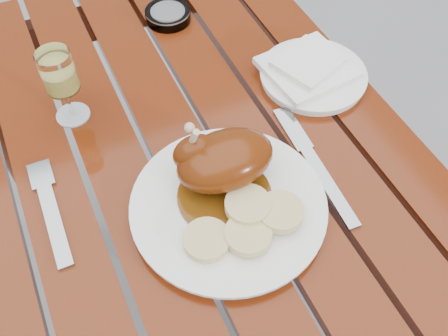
# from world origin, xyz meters

# --- Properties ---
(ground) EXTENTS (60.00, 60.00, 0.00)m
(ground) POSITION_xyz_m (0.00, 0.00, 0.00)
(ground) COLOR slate
(ground) RESTS_ON ground
(table) EXTENTS (0.80, 1.20, 0.75)m
(table) POSITION_xyz_m (0.00, 0.00, 0.38)
(table) COLOR #68250C
(table) RESTS_ON ground
(dinner_plate) EXTENTS (0.42, 0.42, 0.02)m
(dinner_plate) POSITION_xyz_m (0.02, -0.13, 0.76)
(dinner_plate) COLOR white
(dinner_plate) RESTS_ON table
(roast_duck) EXTENTS (0.18, 0.17, 0.12)m
(roast_duck) POSITION_xyz_m (0.03, -0.08, 0.81)
(roast_duck) COLOR #582F0A
(roast_duck) RESTS_ON dinner_plate
(bread_dumplings) EXTENTS (0.19, 0.11, 0.03)m
(bread_dumplings) POSITION_xyz_m (0.03, -0.18, 0.78)
(bread_dumplings) COLOR #DFCC87
(bread_dumplings) RESTS_ON dinner_plate
(wine_glass) EXTENTS (0.07, 0.07, 0.15)m
(wine_glass) POSITION_xyz_m (-0.16, 0.18, 0.82)
(wine_glass) COLOR #EEE76C
(wine_glass) RESTS_ON table
(side_plate) EXTENTS (0.27, 0.27, 0.02)m
(side_plate) POSITION_xyz_m (0.30, 0.08, 0.76)
(side_plate) COLOR white
(side_plate) RESTS_ON table
(napkin) EXTENTS (0.18, 0.17, 0.01)m
(napkin) POSITION_xyz_m (0.29, 0.09, 0.77)
(napkin) COLOR white
(napkin) RESTS_ON side_plate
(ashtray) EXTENTS (0.12, 0.12, 0.02)m
(ashtray) POSITION_xyz_m (0.11, 0.38, 0.76)
(ashtray) COLOR #B2B7BC
(ashtray) RESTS_ON table
(fork) EXTENTS (0.03, 0.20, 0.01)m
(fork) POSITION_xyz_m (-0.24, -0.02, 0.75)
(fork) COLOR gray
(fork) RESTS_ON table
(knife) EXTENTS (0.04, 0.24, 0.01)m
(knife) POSITION_xyz_m (0.19, -0.13, 0.75)
(knife) COLOR gray
(knife) RESTS_ON table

